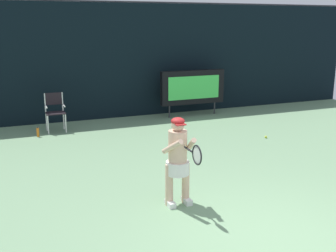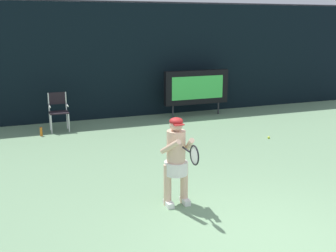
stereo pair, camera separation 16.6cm
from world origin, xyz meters
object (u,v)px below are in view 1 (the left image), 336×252
Objects in this scene: tennis_racket at (196,155)px; water_bottle at (38,132)px; tennis_player at (178,158)px; umpire_chair at (55,110)px; scoreboard at (193,87)px; tennis_ball_loose at (266,137)px.

water_bottle is at bearing 125.59° from tennis_racket.
umpire_chair is at bearing 102.50° from tennis_player.
scoreboard and tennis_player have the same top height.
scoreboard is 3.65× the size of tennis_racket.
tennis_player is 2.49× the size of tennis_racket.
tennis_racket is (-3.14, -6.74, 0.10)m from scoreboard.
scoreboard is 5.13m from water_bottle.
tennis_player is at bearing 112.36° from tennis_racket.
tennis_player is at bearing -77.50° from umpire_chair.
tennis_ball_loose is (5.09, -2.87, -0.58)m from umpire_chair.
tennis_racket is (0.04, -0.59, 0.23)m from tennis_player.
umpire_chair is at bearing 40.46° from water_bottle.
tennis_player is (1.81, -5.31, 0.70)m from water_bottle.
scoreboard is 2.04× the size of umpire_chair.
tennis_ball_loose is (0.63, -3.25, -0.91)m from scoreboard.
tennis_ball_loose is at bearing 37.23° from tennis_player.
water_bottle is (-0.53, -0.46, -0.50)m from umpire_chair.
tennis_racket is at bearing -78.25° from umpire_chair.
tennis_ball_loose is (3.77, 3.49, -1.01)m from tennis_racket.
scoreboard is 1.47× the size of tennis_player.
umpire_chair is 5.91m from tennis_player.
umpire_chair is at bearing 119.88° from tennis_racket.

